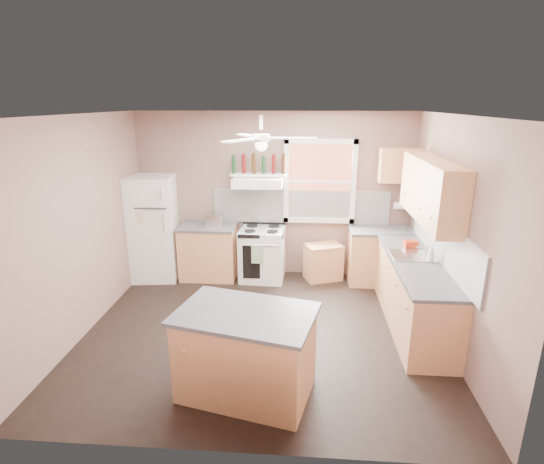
# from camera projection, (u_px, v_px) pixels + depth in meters

# --- Properties ---
(floor) EXTENTS (4.50, 4.50, 0.00)m
(floor) POSITION_uv_depth(u_px,v_px,m) (263.00, 331.00, 5.49)
(floor) COLOR black
(floor) RESTS_ON ground
(ceiling) EXTENTS (4.50, 4.50, 0.00)m
(ceiling) POSITION_uv_depth(u_px,v_px,m) (261.00, 115.00, 4.69)
(ceiling) COLOR white
(ceiling) RESTS_ON ground
(wall_back) EXTENTS (4.50, 0.05, 2.70)m
(wall_back) POSITION_uv_depth(u_px,v_px,m) (274.00, 195.00, 7.02)
(wall_back) COLOR #7A5D53
(wall_back) RESTS_ON ground
(wall_right) EXTENTS (0.05, 4.00, 2.70)m
(wall_right) POSITION_uv_depth(u_px,v_px,m) (456.00, 236.00, 4.93)
(wall_right) COLOR #7A5D53
(wall_right) RESTS_ON ground
(wall_left) EXTENTS (0.05, 4.00, 2.70)m
(wall_left) POSITION_uv_depth(u_px,v_px,m) (79.00, 227.00, 5.25)
(wall_left) COLOR #7A5D53
(wall_left) RESTS_ON ground
(backsplash_back) EXTENTS (2.90, 0.03, 0.55)m
(backsplash_back) POSITION_uv_depth(u_px,v_px,m) (301.00, 207.00, 7.00)
(backsplash_back) COLOR white
(backsplash_back) RESTS_ON wall_back
(backsplash_right) EXTENTS (0.03, 2.60, 0.55)m
(backsplash_right) POSITION_uv_depth(u_px,v_px,m) (443.00, 242.00, 5.27)
(backsplash_right) COLOR white
(backsplash_right) RESTS_ON wall_right
(window_view) EXTENTS (1.00, 0.02, 1.20)m
(window_view) POSITION_uv_depth(u_px,v_px,m) (320.00, 182.00, 6.85)
(window_view) COLOR brown
(window_view) RESTS_ON wall_back
(window_frame) EXTENTS (1.16, 0.07, 1.36)m
(window_frame) POSITION_uv_depth(u_px,v_px,m) (320.00, 182.00, 6.82)
(window_frame) COLOR white
(window_frame) RESTS_ON wall_back
(refrigerator) EXTENTS (0.80, 0.79, 1.71)m
(refrigerator) POSITION_uv_depth(u_px,v_px,m) (153.00, 228.00, 6.94)
(refrigerator) COLOR white
(refrigerator) RESTS_ON floor
(base_cabinet_left) EXTENTS (0.90, 0.60, 0.86)m
(base_cabinet_left) POSITION_uv_depth(u_px,v_px,m) (209.00, 253.00, 7.06)
(base_cabinet_left) COLOR #C37F51
(base_cabinet_left) RESTS_ON floor
(counter_left) EXTENTS (0.92, 0.62, 0.04)m
(counter_left) POSITION_uv_depth(u_px,v_px,m) (208.00, 227.00, 6.92)
(counter_left) COLOR #464648
(counter_left) RESTS_ON base_cabinet_left
(toaster) EXTENTS (0.30, 0.20, 0.18)m
(toaster) POSITION_uv_depth(u_px,v_px,m) (214.00, 220.00, 6.91)
(toaster) COLOR silver
(toaster) RESTS_ON counter_left
(stove) EXTENTS (0.74, 0.67, 0.86)m
(stove) POSITION_uv_depth(u_px,v_px,m) (262.00, 254.00, 6.99)
(stove) COLOR white
(stove) RESTS_ON floor
(range_hood) EXTENTS (0.78, 0.50, 0.14)m
(range_hood) POSITION_uv_depth(u_px,v_px,m) (258.00, 182.00, 6.69)
(range_hood) COLOR white
(range_hood) RESTS_ON wall_back
(bottle_shelf) EXTENTS (0.90, 0.26, 0.03)m
(bottle_shelf) POSITION_uv_depth(u_px,v_px,m) (259.00, 175.00, 6.78)
(bottle_shelf) COLOR white
(bottle_shelf) RESTS_ON range_hood
(cart) EXTENTS (0.67, 0.55, 0.57)m
(cart) POSITION_uv_depth(u_px,v_px,m) (323.00, 263.00, 7.01)
(cart) COLOR #C37F51
(cart) RESTS_ON floor
(base_cabinet_corner) EXTENTS (1.00, 0.60, 0.86)m
(base_cabinet_corner) POSITION_uv_depth(u_px,v_px,m) (380.00, 257.00, 6.86)
(base_cabinet_corner) COLOR #C37F51
(base_cabinet_corner) RESTS_ON floor
(base_cabinet_right) EXTENTS (0.60, 2.20, 0.86)m
(base_cabinet_right) POSITION_uv_depth(u_px,v_px,m) (414.00, 295.00, 5.51)
(base_cabinet_right) COLOR #C37F51
(base_cabinet_right) RESTS_ON floor
(counter_corner) EXTENTS (1.02, 0.62, 0.04)m
(counter_corner) POSITION_uv_depth(u_px,v_px,m) (382.00, 230.00, 6.72)
(counter_corner) COLOR #464648
(counter_corner) RESTS_ON base_cabinet_corner
(counter_right) EXTENTS (0.62, 2.22, 0.04)m
(counter_right) POSITION_uv_depth(u_px,v_px,m) (416.00, 263.00, 5.38)
(counter_right) COLOR #464648
(counter_right) RESTS_ON base_cabinet_right
(sink) EXTENTS (0.55, 0.45, 0.03)m
(sink) POSITION_uv_depth(u_px,v_px,m) (413.00, 256.00, 5.56)
(sink) COLOR silver
(sink) RESTS_ON counter_right
(faucet) EXTENTS (0.03, 0.03, 0.14)m
(faucet) POSITION_uv_depth(u_px,v_px,m) (426.00, 251.00, 5.53)
(faucet) COLOR silver
(faucet) RESTS_ON sink
(upper_cabinet_right) EXTENTS (0.33, 1.80, 0.76)m
(upper_cabinet_right) POSITION_uv_depth(u_px,v_px,m) (431.00, 190.00, 5.29)
(upper_cabinet_right) COLOR #C37F51
(upper_cabinet_right) RESTS_ON wall_right
(upper_cabinet_corner) EXTENTS (0.60, 0.33, 0.52)m
(upper_cabinet_corner) POSITION_uv_depth(u_px,v_px,m) (399.00, 165.00, 6.53)
(upper_cabinet_corner) COLOR #C37F51
(upper_cabinet_corner) RESTS_ON wall_back
(paper_towel) EXTENTS (0.26, 0.12, 0.12)m
(paper_towel) POSITION_uv_depth(u_px,v_px,m) (402.00, 206.00, 6.74)
(paper_towel) COLOR white
(paper_towel) RESTS_ON wall_back
(island) EXTENTS (1.40, 1.06, 0.86)m
(island) POSITION_uv_depth(u_px,v_px,m) (246.00, 355.00, 4.22)
(island) COLOR #C37F51
(island) RESTS_ON floor
(island_top) EXTENTS (1.49, 1.15, 0.04)m
(island_top) POSITION_uv_depth(u_px,v_px,m) (245.00, 314.00, 4.09)
(island_top) COLOR #464648
(island_top) RESTS_ON island
(ceiling_fan_hub) EXTENTS (0.20, 0.20, 0.08)m
(ceiling_fan_hub) POSITION_uv_depth(u_px,v_px,m) (261.00, 138.00, 4.76)
(ceiling_fan_hub) COLOR white
(ceiling_fan_hub) RESTS_ON ceiling
(soap_bottle) EXTENTS (0.12, 0.12, 0.22)m
(soap_bottle) POSITION_uv_depth(u_px,v_px,m) (431.00, 253.00, 5.34)
(soap_bottle) COLOR silver
(soap_bottle) RESTS_ON counter_right
(red_caddy) EXTENTS (0.19, 0.14, 0.10)m
(red_caddy) POSITION_uv_depth(u_px,v_px,m) (411.00, 244.00, 5.87)
(red_caddy) COLOR #AE280E
(red_caddy) RESTS_ON counter_right
(wine_bottles) EXTENTS (0.86, 0.06, 0.31)m
(wine_bottles) POSITION_uv_depth(u_px,v_px,m) (259.00, 164.00, 6.73)
(wine_bottles) COLOR #143819
(wine_bottles) RESTS_ON bottle_shelf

